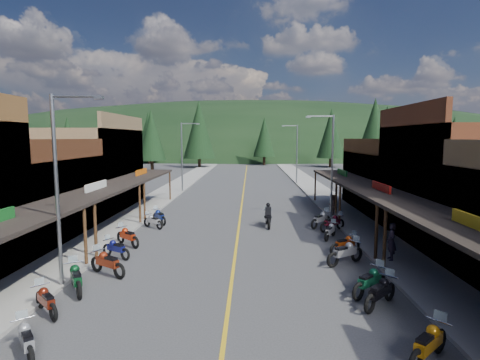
# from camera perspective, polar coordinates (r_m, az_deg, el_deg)

# --- Properties ---
(ground) EXTENTS (220.00, 220.00, 0.00)m
(ground) POSITION_cam_1_polar(r_m,az_deg,el_deg) (21.83, -0.60, -10.25)
(ground) COLOR #38383A
(ground) RESTS_ON ground
(centerline) EXTENTS (0.15, 90.00, 0.01)m
(centerline) POSITION_cam_1_polar(r_m,az_deg,el_deg) (41.38, 0.46, -2.27)
(centerline) COLOR gold
(centerline) RESTS_ON ground
(sidewalk_west) EXTENTS (3.40, 94.00, 0.15)m
(sidewalk_west) POSITION_cam_1_polar(r_m,az_deg,el_deg) (42.44, -11.37, -2.08)
(sidewalk_west) COLOR gray
(sidewalk_west) RESTS_ON ground
(sidewalk_east) EXTENTS (3.40, 94.00, 0.15)m
(sidewalk_east) POSITION_cam_1_polar(r_m,az_deg,el_deg) (42.11, 12.39, -2.17)
(sidewalk_east) COLOR gray
(sidewalk_east) RESTS_ON ground
(shop_west_2) EXTENTS (10.90, 9.00, 6.20)m
(shop_west_2) POSITION_cam_1_polar(r_m,az_deg,el_deg) (27.14, -30.90, -2.39)
(shop_west_2) COLOR #3F2111
(shop_west_2) RESTS_ON ground
(shop_west_3) EXTENTS (10.90, 10.20, 8.20)m
(shop_west_3) POSITION_cam_1_polar(r_m,az_deg,el_deg) (35.45, -22.72, 1.49)
(shop_west_3) COLOR brown
(shop_west_3) RESTS_ON ground
(shop_east_2) EXTENTS (10.90, 9.00, 8.20)m
(shop_east_2) POSITION_cam_1_polar(r_m,az_deg,el_deg) (26.20, 31.28, -0.52)
(shop_east_2) COLOR #562B19
(shop_east_2) RESTS_ON ground
(shop_east_3) EXTENTS (10.90, 10.20, 6.20)m
(shop_east_3) POSITION_cam_1_polar(r_m,az_deg,el_deg) (34.90, 23.36, -0.24)
(shop_east_3) COLOR #4C2D16
(shop_east_3) RESTS_ON ground
(streetlight_0) EXTENTS (2.16, 0.18, 8.00)m
(streetlight_0) POSITION_cam_1_polar(r_m,az_deg,el_deg) (16.89, -25.76, -0.34)
(streetlight_0) COLOR gray
(streetlight_0) RESTS_ON ground
(streetlight_1) EXTENTS (2.16, 0.18, 8.00)m
(streetlight_1) POSITION_cam_1_polar(r_m,az_deg,el_deg) (43.63, -8.67, 3.99)
(streetlight_1) COLOR gray
(streetlight_1) RESTS_ON ground
(streetlight_2) EXTENTS (2.16, 0.18, 8.00)m
(streetlight_2) POSITION_cam_1_polar(r_m,az_deg,el_deg) (29.60, 13.60, 2.76)
(streetlight_2) COLOR gray
(streetlight_2) RESTS_ON ground
(streetlight_3) EXTENTS (2.16, 0.18, 8.00)m
(streetlight_3) POSITION_cam_1_polar(r_m,az_deg,el_deg) (51.30, 8.50, 4.34)
(streetlight_3) COLOR gray
(streetlight_3) RESTS_ON ground
(ridge_hill) EXTENTS (310.00, 140.00, 60.00)m
(ridge_hill) POSITION_cam_1_polar(r_m,az_deg,el_deg) (156.02, 1.30, 4.13)
(ridge_hill) COLOR black
(ridge_hill) RESTS_ON ground
(pine_0) EXTENTS (5.04, 5.04, 11.00)m
(pine_0) POSITION_cam_1_polar(r_m,az_deg,el_deg) (92.39, -24.76, 5.98)
(pine_0) COLOR black
(pine_0) RESTS_ON ground
(pine_1) EXTENTS (5.88, 5.88, 12.50)m
(pine_1) POSITION_cam_1_polar(r_m,az_deg,el_deg) (94.22, -13.77, 6.84)
(pine_1) COLOR black
(pine_1) RESTS_ON ground
(pine_2) EXTENTS (6.72, 6.72, 14.00)m
(pine_2) POSITION_cam_1_polar(r_m,az_deg,el_deg) (79.65, -6.26, 7.63)
(pine_2) COLOR black
(pine_2) RESTS_ON ground
(pine_3) EXTENTS (5.04, 5.04, 11.00)m
(pine_3) POSITION_cam_1_polar(r_m,az_deg,el_deg) (86.95, 3.72, 6.56)
(pine_3) COLOR black
(pine_3) RESTS_ON ground
(pine_4) EXTENTS (5.88, 5.88, 12.50)m
(pine_4) POSITION_cam_1_polar(r_m,az_deg,el_deg) (82.71, 13.70, 6.92)
(pine_4) COLOR black
(pine_4) RESTS_ON ground
(pine_5) EXTENTS (6.72, 6.72, 14.00)m
(pine_5) POSITION_cam_1_polar(r_m,az_deg,el_deg) (98.66, 21.42, 6.99)
(pine_5) COLOR black
(pine_5) RESTS_ON ground
(pine_6) EXTENTS (5.04, 5.04, 11.00)m
(pine_6) POSITION_cam_1_polar(r_m,az_deg,el_deg) (96.17, 29.79, 5.72)
(pine_6) COLOR black
(pine_6) RESTS_ON ground
(pine_7) EXTENTS (5.88, 5.88, 12.50)m
(pine_7) POSITION_cam_1_polar(r_m,az_deg,el_deg) (102.30, -17.23, 6.69)
(pine_7) COLOR black
(pine_7) RESTS_ON ground
(pine_8) EXTENTS (4.48, 4.48, 10.00)m
(pine_8) POSITION_cam_1_polar(r_m,az_deg,el_deg) (65.02, -19.04, 5.83)
(pine_8) COLOR black
(pine_8) RESTS_ON ground
(pine_9) EXTENTS (4.93, 4.93, 10.80)m
(pine_9) POSITION_cam_1_polar(r_m,az_deg,el_deg) (69.86, 21.11, 6.10)
(pine_9) COLOR black
(pine_9) RESTS_ON ground
(pine_10) EXTENTS (5.38, 5.38, 11.60)m
(pine_10) POSITION_cam_1_polar(r_m,az_deg,el_deg) (73.35, -13.35, 6.66)
(pine_10) COLOR black
(pine_10) RESTS_ON ground
(pine_11) EXTENTS (5.82, 5.82, 12.40)m
(pine_11) POSITION_cam_1_polar(r_m,az_deg,el_deg) (61.95, 19.79, 6.91)
(pine_11) COLOR black
(pine_11) RESTS_ON ground
(bike_west_3) EXTENTS (1.74, 1.93, 1.12)m
(bike_west_3) POSITION_cam_1_polar(r_m,az_deg,el_deg) (13.13, -29.80, -20.21)
(bike_west_3) COLOR #939398
(bike_west_3) RESTS_ON ground
(bike_west_4) EXTENTS (1.90, 1.86, 1.14)m
(bike_west_4) POSITION_cam_1_polar(r_m,az_deg,el_deg) (15.53, -27.46, -15.84)
(bike_west_4) COLOR #62190D
(bike_west_4) RESTS_ON ground
(bike_west_5) EXTENTS (1.87, 2.34, 1.31)m
(bike_west_5) POSITION_cam_1_polar(r_m,az_deg,el_deg) (17.03, -23.73, -13.36)
(bike_west_5) COLOR #0C401D
(bike_west_5) RESTS_ON ground
(bike_west_6) EXTENTS (2.34, 1.85, 1.30)m
(bike_west_6) POSITION_cam_1_polar(r_m,az_deg,el_deg) (18.46, -19.56, -11.65)
(bike_west_6) COLOR maroon
(bike_west_6) RESTS_ON ground
(bike_west_7) EXTENTS (2.05, 1.60, 1.14)m
(bike_west_7) POSITION_cam_1_polar(r_m,az_deg,el_deg) (20.86, -18.39, -9.75)
(bike_west_7) COLOR navy
(bike_west_7) RESTS_ON ground
(bike_west_8) EXTENTS (2.14, 1.99, 1.26)m
(bike_west_8) POSITION_cam_1_polar(r_m,az_deg,el_deg) (22.90, -16.76, -8.10)
(bike_west_8) COLOR #AC280C
(bike_west_8) RESTS_ON ground
(bike_west_9) EXTENTS (1.94, 1.69, 1.11)m
(bike_west_9) POSITION_cam_1_polar(r_m,az_deg,el_deg) (26.86, -13.11, -6.01)
(bike_west_9) COLOR #A4A3A8
(bike_west_9) RESTS_ON ground
(bike_west_10) EXTENTS (1.82, 2.13, 1.21)m
(bike_west_10) POSITION_cam_1_polar(r_m,az_deg,el_deg) (28.11, -12.20, -5.33)
(bike_west_10) COLOR navy
(bike_west_10) RESTS_ON ground
(bike_east_3) EXTENTS (2.12, 2.05, 1.26)m
(bike_east_3) POSITION_cam_1_polar(r_m,az_deg,el_deg) (12.44, 26.81, -21.20)
(bike_east_3) COLOR #BA700D
(bike_east_3) RESTS_ON ground
(bike_east_4) EXTENTS (2.07, 2.07, 1.26)m
(bike_east_4) POSITION_cam_1_polar(r_m,az_deg,el_deg) (15.36, 20.60, -15.52)
(bike_east_4) COLOR black
(bike_east_4) RESTS_ON ground
(bike_east_5) EXTENTS (2.17, 2.05, 1.28)m
(bike_east_5) POSITION_cam_1_polar(r_m,az_deg,el_deg) (16.24, 19.16, -14.19)
(bike_east_5) COLOR #0E462B
(bike_east_5) RESTS_ON ground
(bike_east_6) EXTENTS (2.37, 1.91, 1.33)m
(bike_east_6) POSITION_cam_1_polar(r_m,az_deg,el_deg) (19.56, 15.73, -10.45)
(bike_east_6) COLOR gray
(bike_east_6) RESTS_ON ground
(bike_east_7) EXTENTS (2.12, 1.63, 1.18)m
(bike_east_7) POSITION_cam_1_polar(r_m,az_deg,el_deg) (21.31, 15.73, -9.26)
(bike_east_7) COLOR #CB430E
(bike_east_7) RESTS_ON ground
(bike_east_8) EXTENTS (1.53, 2.05, 1.13)m
(bike_east_8) POSITION_cam_1_polar(r_m,az_deg,el_deg) (24.11, 13.59, -7.43)
(bike_east_8) COLOR #ADACB2
(bike_east_8) RESTS_ON ground
(bike_east_9) EXTENTS (2.23, 1.88, 1.26)m
(bike_east_9) POSITION_cam_1_polar(r_m,az_deg,el_deg) (26.12, 13.91, -6.21)
(bike_east_9) COLOR maroon
(bike_east_9) RESTS_ON ground
(bike_east_10) EXTENTS (2.09, 2.18, 1.30)m
(bike_east_10) POSITION_cam_1_polar(r_m,az_deg,el_deg) (26.95, 12.21, -5.75)
(bike_east_10) COLOR #A2A3A7
(bike_east_10) RESTS_ON ground
(rider_on_bike) EXTENTS (0.89, 2.38, 1.79)m
(rider_on_bike) POSITION_cam_1_polar(r_m,az_deg,el_deg) (26.56, 4.27, -5.64)
(rider_on_bike) COLOR black
(rider_on_bike) RESTS_ON ground
(pedestrian_east_a) EXTENTS (0.50, 0.72, 1.90)m
(pedestrian_east_a) POSITION_cam_1_polar(r_m,az_deg,el_deg) (20.48, 22.07, -8.66)
(pedestrian_east_a) COLOR #282031
(pedestrian_east_a) RESTS_ON sidewalk_east
(pedestrian_east_b) EXTENTS (0.91, 0.80, 1.62)m
(pedestrian_east_b) POSITION_cam_1_polar(r_m,az_deg,el_deg) (30.80, 13.97, -3.68)
(pedestrian_east_b) COLOR brown
(pedestrian_east_b) RESTS_ON sidewalk_east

